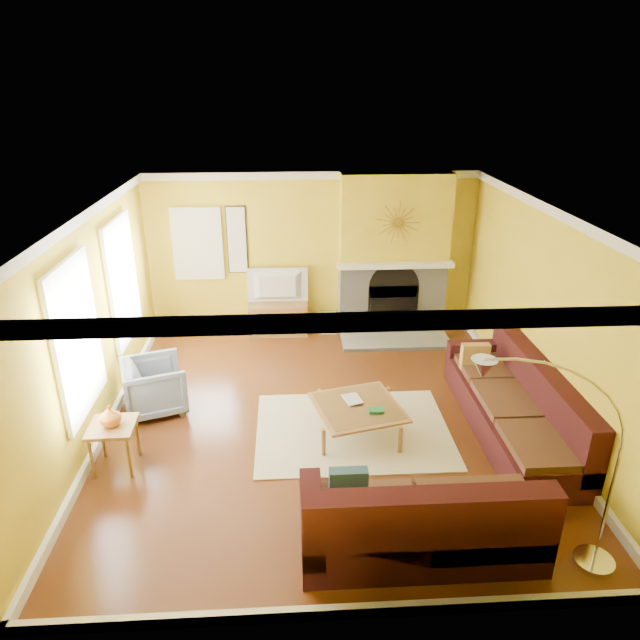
{
  "coord_description": "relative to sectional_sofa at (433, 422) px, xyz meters",
  "views": [
    {
      "loc": [
        -0.41,
        -6.3,
        4.08
      ],
      "look_at": [
        -0.02,
        0.4,
        1.22
      ],
      "focal_mm": 32.0,
      "sensor_mm": 36.0,
      "label": 1
    }
  ],
  "objects": [
    {
      "name": "side_table",
      "position": [
        -3.6,
        0.0,
        -0.17
      ],
      "size": [
        0.51,
        0.51,
        0.55
      ],
      "primitive_type": null,
      "rotation": [
        0.0,
        0.0,
        0.02
      ],
      "color": "olive",
      "rests_on": "floor"
    },
    {
      "name": "wall_back",
      "position": [
        -1.2,
        3.86,
        0.9
      ],
      "size": [
        5.5,
        0.02,
        2.7
      ],
      "primitive_type": "cube",
      "color": "gold",
      "rests_on": "ground"
    },
    {
      "name": "book",
      "position": [
        -0.95,
        0.6,
        -0.04
      ],
      "size": [
        0.26,
        0.31,
        0.03
      ],
      "primitive_type": "imported",
      "rotation": [
        0.0,
        0.0,
        0.27
      ],
      "color": "white",
      "rests_on": "coffee_table"
    },
    {
      "name": "vase",
      "position": [
        -3.6,
        0.0,
        0.22
      ],
      "size": [
        0.26,
        0.26,
        0.25
      ],
      "primitive_type": "imported",
      "rotation": [
        0.0,
        0.0,
        -0.1
      ],
      "color": "orange",
      "rests_on": "side_table"
    },
    {
      "name": "ceiling",
      "position": [
        -1.2,
        0.85,
        2.26
      ],
      "size": [
        5.5,
        6.0,
        0.02
      ],
      "primitive_type": "cube",
      "color": "white",
      "rests_on": "ground"
    },
    {
      "name": "window_left_far",
      "position": [
        -3.92,
        0.25,
        1.05
      ],
      "size": [
        0.06,
        1.22,
        1.72
      ],
      "primitive_type": "cube",
      "color": "white",
      "rests_on": "wall_left"
    },
    {
      "name": "window_back",
      "position": [
        -3.1,
        3.81,
        1.1
      ],
      "size": [
        0.82,
        0.06,
        1.22
      ],
      "primitive_type": "cube",
      "color": "white",
      "rests_on": "wall_back"
    },
    {
      "name": "sunburst",
      "position": [
        0.15,
        3.42,
        1.5
      ],
      "size": [
        0.7,
        0.04,
        0.7
      ],
      "primitive_type": null,
      "color": "olive",
      "rests_on": "fireplace"
    },
    {
      "name": "wall_right",
      "position": [
        1.56,
        0.85,
        0.9
      ],
      "size": [
        0.02,
        6.0,
        2.7
      ],
      "primitive_type": "cube",
      "color": "gold",
      "rests_on": "ground"
    },
    {
      "name": "wall_left",
      "position": [
        -3.96,
        0.85,
        0.9
      ],
      "size": [
        0.02,
        6.0,
        2.7
      ],
      "primitive_type": "cube",
      "color": "gold",
      "rests_on": "ground"
    },
    {
      "name": "media_console",
      "position": [
        -1.8,
        3.6,
        -0.17
      ],
      "size": [
        1.0,
        0.45,
        0.55
      ],
      "primitive_type": "cube",
      "color": "olive",
      "rests_on": "floor"
    },
    {
      "name": "mantel",
      "position": [
        0.15,
        3.41,
        0.8
      ],
      "size": [
        1.92,
        0.22,
        0.08
      ],
      "primitive_type": "cube",
      "color": "white",
      "rests_on": "fireplace"
    },
    {
      "name": "tv",
      "position": [
        -1.8,
        3.6,
        0.39
      ],
      "size": [
        1.02,
        0.15,
        0.59
      ],
      "primitive_type": "imported",
      "rotation": [
        0.0,
        0.0,
        3.13
      ],
      "color": "black",
      "rests_on": "media_console"
    },
    {
      "name": "coffee_table",
      "position": [
        -0.8,
        0.5,
        -0.25
      ],
      "size": [
        1.21,
        1.21,
        0.4
      ],
      "primitive_type": null,
      "rotation": [
        0.0,
        0.0,
        0.25
      ],
      "color": "white",
      "rests_on": "floor"
    },
    {
      "name": "floor",
      "position": [
        -1.2,
        0.85,
        -0.46
      ],
      "size": [
        5.5,
        6.0,
        0.02
      ],
      "primitive_type": "cube",
      "color": "brown",
      "rests_on": "ground"
    },
    {
      "name": "hearth",
      "position": [
        0.15,
        3.1,
        -0.42
      ],
      "size": [
        1.8,
        0.7,
        0.06
      ],
      "primitive_type": "cube",
      "color": "gray",
      "rests_on": "floor"
    },
    {
      "name": "wall_front",
      "position": [
        -1.2,
        -2.16,
        0.9
      ],
      "size": [
        5.5,
        0.02,
        2.7
      ],
      "primitive_type": "cube",
      "color": "gold",
      "rests_on": "ground"
    },
    {
      "name": "sectional_sofa",
      "position": [
        0.0,
        0.0,
        0.0
      ],
      "size": [
        3.1,
        3.7,
        0.9
      ],
      "primitive_type": null,
      "color": "#381214",
      "rests_on": "floor"
    },
    {
      "name": "rug",
      "position": [
        -0.85,
        0.55,
        -0.44
      ],
      "size": [
        2.4,
        1.8,
        0.02
      ],
      "primitive_type": "cube",
      "color": "beige",
      "rests_on": "floor"
    },
    {
      "name": "baseboard",
      "position": [
        -1.2,
        0.85,
        -0.39
      ],
      "size": [
        5.5,
        6.0,
        0.12
      ],
      "primitive_type": null,
      "color": "white",
      "rests_on": "floor"
    },
    {
      "name": "window_left_near",
      "position": [
        -3.92,
        2.15,
        1.05
      ],
      "size": [
        0.06,
        1.22,
        1.72
      ],
      "primitive_type": "cube",
      "color": "white",
      "rests_on": "wall_left"
    },
    {
      "name": "armchair",
      "position": [
        -3.4,
        1.2,
        -0.1
      ],
      "size": [
        0.98,
        0.96,
        0.71
      ],
      "primitive_type": "imported",
      "rotation": [
        0.0,
        0.0,
        1.89
      ],
      "color": "gray",
      "rests_on": "floor"
    },
    {
      "name": "wall_art",
      "position": [
        -2.45,
        3.82,
        1.15
      ],
      "size": [
        0.34,
        0.04,
        1.14
      ],
      "primitive_type": "cube",
      "color": "white",
      "rests_on": "wall_back"
    },
    {
      "name": "fireplace",
      "position": [
        0.15,
        3.65,
        0.9
      ],
      "size": [
        1.8,
        0.4,
        2.7
      ],
      "primitive_type": null,
      "color": "gray",
      "rests_on": "floor"
    },
    {
      "name": "crown_molding",
      "position": [
        -1.2,
        0.85,
        2.19
      ],
      "size": [
        5.5,
        6.0,
        0.12
      ],
      "primitive_type": null,
      "color": "white",
      "rests_on": "ceiling"
    },
    {
      "name": "arc_lamp",
      "position": [
        0.52,
        -1.7,
        0.61
      ],
      "size": [
        1.35,
        0.36,
        2.12
      ],
      "primitive_type": null,
      "color": "silver",
      "rests_on": "floor"
    },
    {
      "name": "subwoofer",
      "position": [
        -0.95,
        3.63,
        -0.3
      ],
      "size": [
        0.3,
        0.3,
        0.3
      ],
      "primitive_type": "cube",
      "color": "white",
      "rests_on": "floor"
    }
  ]
}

